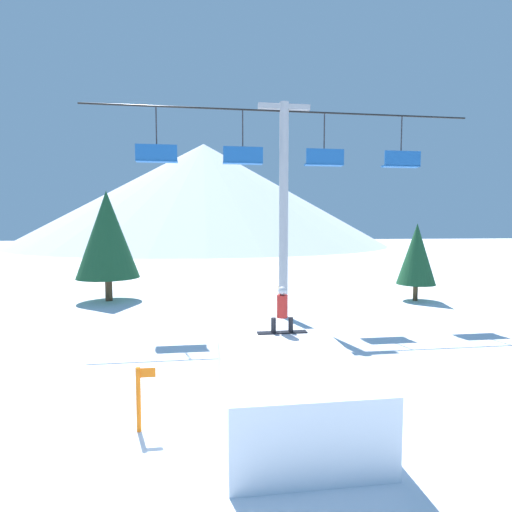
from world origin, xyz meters
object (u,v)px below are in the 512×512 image
object	(u,v)px
snow_ramp	(288,390)
distant_skier	(280,293)
pine_tree_near	(417,254)
trail_marker	(139,397)
snowboarder	(282,310)

from	to	relation	value
snow_ramp	distant_skier	distance (m)	13.03
pine_tree_near	distant_skier	xyz separation A→B (m)	(-7.96, -0.20, -2.03)
snow_ramp	trail_marker	bearing A→B (deg)	178.31
snowboarder	distant_skier	xyz separation A→B (m)	(2.13, 10.87, -1.43)
snowboarder	pine_tree_near	xyz separation A→B (m)	(10.09, 11.08, 0.59)
trail_marker	snow_ramp	bearing A→B (deg)	-1.69
snow_ramp	pine_tree_near	bearing A→B (deg)	51.53
snowboarder	pine_tree_near	distance (m)	14.99
trail_marker	distant_skier	world-z (taller)	trail_marker
pine_tree_near	snow_ramp	bearing A→B (deg)	-128.47
snow_ramp	distant_skier	bearing A→B (deg)	79.49
trail_marker	distant_skier	bearing A→B (deg)	66.40
trail_marker	distant_skier	distance (m)	13.88
snow_ramp	snowboarder	bearing A→B (deg)	82.66
snowboarder	distant_skier	size ratio (longest dim) A/B	1.08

